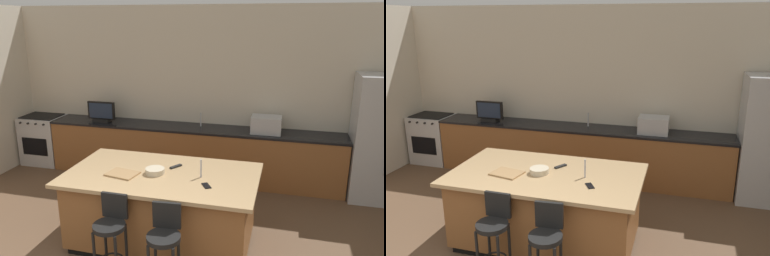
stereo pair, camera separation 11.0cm
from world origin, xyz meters
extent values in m
cube|color=beige|center=(0.00, 4.46, 1.47)|extent=(7.44, 0.12, 2.94)
cube|color=brown|center=(-0.10, 4.08, 0.44)|extent=(5.09, 0.60, 0.89)
cube|color=black|center=(-0.10, 4.08, 0.90)|extent=(5.12, 0.62, 0.04)
cube|color=black|center=(0.09, 2.00, 0.04)|extent=(2.05, 1.05, 0.09)
cube|color=brown|center=(0.09, 2.00, 0.49)|extent=(2.13, 1.13, 0.80)
cube|color=tan|center=(0.09, 2.00, 0.91)|extent=(2.29, 1.29, 0.04)
cube|color=#B7BABF|center=(-3.04, 4.08, 0.46)|extent=(0.74, 0.60, 0.92)
cube|color=black|center=(-3.04, 3.78, 0.41)|extent=(0.52, 0.01, 0.33)
cube|color=black|center=(-3.04, 4.08, 0.93)|extent=(0.67, 0.50, 0.02)
cylinder|color=black|center=(-3.28, 3.77, 0.86)|extent=(0.04, 0.03, 0.04)
cylinder|color=black|center=(-3.12, 3.77, 0.86)|extent=(0.04, 0.03, 0.04)
cylinder|color=black|center=(-2.96, 3.77, 0.86)|extent=(0.04, 0.03, 0.04)
cylinder|color=black|center=(-2.79, 3.77, 0.86)|extent=(0.04, 0.03, 0.04)
cube|color=#B7BABF|center=(1.17, 4.08, 1.06)|extent=(0.48, 0.36, 0.27)
cube|color=black|center=(-1.75, 4.03, 0.95)|extent=(0.31, 0.16, 0.05)
cube|color=black|center=(-1.75, 4.03, 1.13)|extent=(0.51, 0.05, 0.32)
cube|color=#1E2D47|center=(-1.75, 4.00, 1.13)|extent=(0.45, 0.01, 0.27)
cylinder|color=#B2B2B7|center=(0.05, 4.18, 1.04)|extent=(0.02, 0.02, 0.24)
cylinder|color=#B2B2B7|center=(0.57, 2.00, 1.04)|extent=(0.02, 0.02, 0.22)
cylinder|color=black|center=(-0.21, 1.19, 0.64)|extent=(0.34, 0.34, 0.05)
cube|color=black|center=(-0.21, 1.34, 0.80)|extent=(0.29, 0.04, 0.28)
cylinder|color=black|center=(-0.33, 1.31, 0.31)|extent=(0.03, 0.03, 0.61)
cylinder|color=black|center=(-0.09, 1.31, 0.31)|extent=(0.03, 0.03, 0.61)
cylinder|color=black|center=(0.41, 1.12, 0.65)|extent=(0.34, 0.34, 0.05)
cube|color=black|center=(0.40, 1.27, 0.81)|extent=(0.29, 0.06, 0.28)
cylinder|color=beige|center=(0.02, 1.98, 0.97)|extent=(0.23, 0.23, 0.07)
cube|color=black|center=(0.68, 1.78, 0.94)|extent=(0.14, 0.16, 0.01)
cube|color=black|center=(0.20, 2.23, 0.94)|extent=(0.13, 0.17, 0.02)
cube|color=#A87F51|center=(-0.35, 1.85, 0.94)|extent=(0.40, 0.32, 0.02)
camera|label=1|loc=(1.51, -1.97, 2.70)|focal=35.55mm
camera|label=2|loc=(1.61, -1.95, 2.70)|focal=35.55mm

